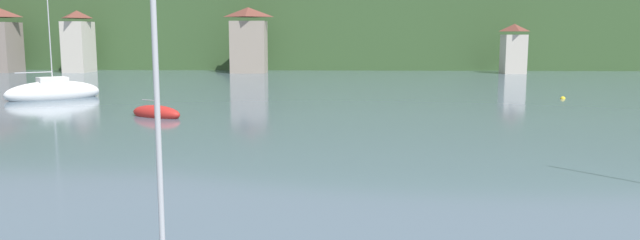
{
  "coord_description": "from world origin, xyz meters",
  "views": [
    {
      "loc": [
        0.92,
        25.61,
        5.72
      ],
      "look_at": [
        0.0,
        50.67,
        2.12
      ],
      "focal_mm": 33.71,
      "sensor_mm": 36.0,
      "label": 1
    }
  ],
  "objects_px": {
    "shore_building_eastcentral": "(514,50)",
    "sailboat_far_7": "(156,113)",
    "shore_building_central": "(249,41)",
    "sailboat_far_2": "(53,92)",
    "mooring_buoy_mid": "(563,99)",
    "shore_building_westcentral": "(78,42)"
  },
  "relations": [
    {
      "from": "sailboat_far_7",
      "to": "shore_building_westcentral",
      "type": "bearing_deg",
      "value": 146.49
    },
    {
      "from": "shore_building_westcentral",
      "to": "sailboat_far_2",
      "type": "height_order",
      "value": "sailboat_far_2"
    },
    {
      "from": "shore_building_eastcentral",
      "to": "sailboat_far_7",
      "type": "bearing_deg",
      "value": -128.29
    },
    {
      "from": "sailboat_far_2",
      "to": "mooring_buoy_mid",
      "type": "relative_size",
      "value": 28.3
    },
    {
      "from": "sailboat_far_2",
      "to": "mooring_buoy_mid",
      "type": "distance_m",
      "value": 45.57
    },
    {
      "from": "sailboat_far_7",
      "to": "shore_building_eastcentral",
      "type": "bearing_deg",
      "value": 79.37
    },
    {
      "from": "shore_building_central",
      "to": "sailboat_far_7",
      "type": "bearing_deg",
      "value": -88.88
    },
    {
      "from": "shore_building_central",
      "to": "shore_building_eastcentral",
      "type": "relative_size",
      "value": 1.34
    },
    {
      "from": "sailboat_far_2",
      "to": "shore_building_eastcentral",
      "type": "bearing_deg",
      "value": -4.55
    },
    {
      "from": "shore_building_central",
      "to": "mooring_buoy_mid",
      "type": "bearing_deg",
      "value": -46.41
    },
    {
      "from": "shore_building_central",
      "to": "mooring_buoy_mid",
      "type": "height_order",
      "value": "shore_building_central"
    },
    {
      "from": "shore_building_westcentral",
      "to": "sailboat_far_2",
      "type": "relative_size",
      "value": 0.74
    },
    {
      "from": "shore_building_central",
      "to": "shore_building_eastcentral",
      "type": "height_order",
      "value": "shore_building_central"
    },
    {
      "from": "shore_building_central",
      "to": "shore_building_eastcentral",
      "type": "bearing_deg",
      "value": -0.39
    },
    {
      "from": "sailboat_far_7",
      "to": "mooring_buoy_mid",
      "type": "xyz_separation_m",
      "value": [
        32.65,
        13.03,
        -0.26
      ]
    },
    {
      "from": "shore_building_eastcentral",
      "to": "sailboat_far_2",
      "type": "height_order",
      "value": "sailboat_far_2"
    },
    {
      "from": "sailboat_far_2",
      "to": "shore_building_central",
      "type": "bearing_deg",
      "value": 31.75
    },
    {
      "from": "shore_building_westcentral",
      "to": "shore_building_eastcentral",
      "type": "relative_size",
      "value": 1.28
    },
    {
      "from": "shore_building_westcentral",
      "to": "mooring_buoy_mid",
      "type": "bearing_deg",
      "value": -31.0
    },
    {
      "from": "shore_building_eastcentral",
      "to": "mooring_buoy_mid",
      "type": "relative_size",
      "value": 16.29
    },
    {
      "from": "shore_building_eastcentral",
      "to": "sailboat_far_7",
      "type": "height_order",
      "value": "shore_building_eastcentral"
    },
    {
      "from": "sailboat_far_2",
      "to": "mooring_buoy_mid",
      "type": "xyz_separation_m",
      "value": [
        45.54,
        1.5,
        -0.57
      ]
    }
  ]
}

